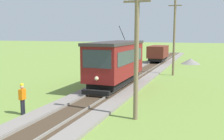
% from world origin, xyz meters
% --- Properties ---
extents(red_tram, '(2.60, 8.54, 4.79)m').
position_xyz_m(red_tram, '(0.00, 19.43, 2.19)').
color(red_tram, maroon).
rests_on(red_tram, rail_right).
extents(freight_car, '(2.40, 5.20, 2.31)m').
position_xyz_m(freight_car, '(0.00, 38.77, 1.56)').
color(freight_car, maroon).
rests_on(freight_car, rail_right).
extents(utility_pole_near_tram, '(1.40, 0.37, 6.92)m').
position_xyz_m(utility_pole_near_tram, '(3.60, 12.19, 3.55)').
color(utility_pole_near_tram, '#7A664C').
rests_on(utility_pole_near_tram, ground).
extents(utility_pole_mid, '(1.40, 0.36, 8.37)m').
position_xyz_m(utility_pole_mid, '(3.60, 27.94, 4.28)').
color(utility_pole_mid, '#7A664C').
rests_on(utility_pole_mid, ground).
extents(gravel_pile, '(2.79, 2.79, 0.81)m').
position_xyz_m(gravel_pile, '(4.68, 39.58, 0.41)').
color(gravel_pile, gray).
rests_on(gravel_pile, ground).
extents(track_worker, '(0.26, 0.39, 1.78)m').
position_xyz_m(track_worker, '(-2.52, 10.81, 0.98)').
color(track_worker, black).
rests_on(track_worker, ground).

